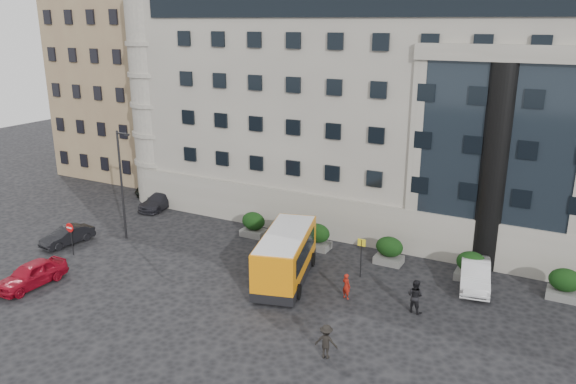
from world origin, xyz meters
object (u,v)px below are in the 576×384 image
(hedge_b, at_px, (317,236))
(parked_car_a, at_px, (31,274))
(parked_car_b, at_px, (67,236))
(pedestrian_b, at_px, (415,296))
(hedge_d, at_px, (471,266))
(street_lamp, at_px, (122,181))
(pedestrian_a, at_px, (346,286))
(pedestrian_c, at_px, (326,342))
(red_truck, at_px, (226,176))
(bus_stop_sign, at_px, (361,251))
(no_entry_sign, at_px, (70,232))
(minibus, at_px, (286,254))
(hedge_c, at_px, (389,250))
(hedge_a, at_px, (253,224))
(hedge_e, at_px, (565,284))
(parked_car_d, at_px, (161,186))
(white_taxi, at_px, (475,274))
(parked_car_c, at_px, (160,200))

(hedge_b, xyz_separation_m, parked_car_a, (-12.70, -13.25, -0.19))
(parked_car_b, distance_m, pedestrian_b, 24.65)
(hedge_d, bearing_deg, street_lamp, -168.47)
(street_lamp, height_order, parked_car_a, street_lamp)
(pedestrian_b, bearing_deg, pedestrian_a, 17.24)
(street_lamp, relative_size, pedestrian_c, 4.68)
(red_truck, distance_m, parked_car_a, 21.53)
(bus_stop_sign, relative_size, no_entry_sign, 1.09)
(street_lamp, bearing_deg, minibus, -2.19)
(hedge_c, xyz_separation_m, pedestrian_b, (3.28, -5.51, 0.03))
(hedge_a, height_order, hedge_e, same)
(hedge_b, xyz_separation_m, parked_car_d, (-18.20, 4.98, -0.20))
(hedge_b, height_order, hedge_c, same)
(red_truck, height_order, white_taxi, red_truck)
(hedge_a, xyz_separation_m, parked_car_c, (-10.43, 1.82, -0.27))
(no_entry_sign, relative_size, parked_car_a, 0.53)
(parked_car_c, xyz_separation_m, white_taxi, (26.43, -2.62, 0.13))
(bus_stop_sign, bearing_deg, hedge_a, 163.58)
(hedge_c, relative_size, parked_car_d, 0.35)
(no_entry_sign, xyz_separation_m, pedestrian_c, (20.22, -2.94, -0.80))
(hedge_d, height_order, pedestrian_b, pedestrian_b)
(hedge_b, distance_m, pedestrian_c, 13.23)
(parked_car_c, bearing_deg, bus_stop_sign, -16.75)
(parked_car_a, xyz_separation_m, pedestrian_c, (18.72, 1.47, 0.11))
(pedestrian_a, bearing_deg, parked_car_a, 45.15)
(hedge_c, distance_m, minibus, 7.23)
(pedestrian_a, height_order, pedestrian_b, pedestrian_b)
(parked_car_c, distance_m, parked_car_d, 4.07)
(parked_car_a, relative_size, white_taxi, 0.92)
(no_entry_sign, height_order, parked_car_d, no_entry_sign)
(hedge_b, xyz_separation_m, hedge_d, (10.40, 0.00, 0.00))
(minibus, bearing_deg, bus_stop_sign, 17.02)
(minibus, xyz_separation_m, parked_car_a, (-13.06, -7.93, -0.93))
(hedge_b, relative_size, street_lamp, 0.23)
(hedge_a, height_order, pedestrian_c, hedge_a)
(pedestrian_a, bearing_deg, pedestrian_b, -153.54)
(hedge_a, relative_size, no_entry_sign, 0.79)
(parked_car_d, relative_size, white_taxi, 1.10)
(pedestrian_b, bearing_deg, pedestrian_c, 81.24)
(parked_car_b, bearing_deg, red_truck, 87.73)
(no_entry_sign, relative_size, parked_car_b, 0.61)
(hedge_e, bearing_deg, pedestrian_c, -129.11)
(hedge_a, relative_size, hedge_b, 1.00)
(hedge_c, height_order, hedge_d, same)
(hedge_e, relative_size, bus_stop_sign, 0.73)
(hedge_a, xyz_separation_m, parked_car_a, (-7.50, -13.25, -0.19))
(parked_car_c, bearing_deg, hedge_a, -13.61)
(hedge_e, bearing_deg, hedge_d, 180.00)
(hedge_e, relative_size, parked_car_b, 0.48)
(hedge_c, distance_m, parked_car_d, 23.93)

